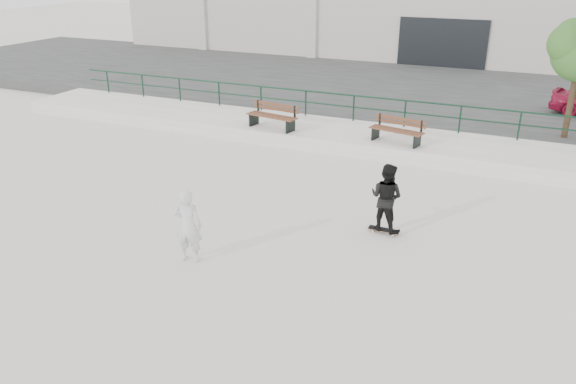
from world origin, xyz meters
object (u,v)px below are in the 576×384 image
at_px(bench_left, 273,116).
at_px(skateboard, 384,230).
at_px(bench_right, 397,130).
at_px(standing_skater, 386,197).
at_px(seated_skater, 188,226).

xyz_separation_m(bench_left, skateboard, (5.82, -5.73, -0.88)).
relative_size(bench_right, standing_skater, 1.12).
distance_m(bench_right, seated_skater, 9.37).
xyz_separation_m(bench_right, seated_skater, (-2.50, -9.04, -0.05)).
relative_size(bench_right, seated_skater, 1.11).
xyz_separation_m(bench_left, seated_skater, (2.14, -8.89, -0.08)).
bearing_deg(skateboard, seated_skater, -138.46).
height_order(bench_left, seated_skater, seated_skater).
bearing_deg(seated_skater, standing_skater, -151.58).
distance_m(skateboard, seated_skater, 4.91).
bearing_deg(bench_right, skateboard, -66.67).
bearing_deg(standing_skater, seated_skater, 54.37).
relative_size(bench_left, bench_right, 1.06).
bearing_deg(seated_skater, bench_right, -117.71).
relative_size(bench_left, seated_skater, 1.17).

